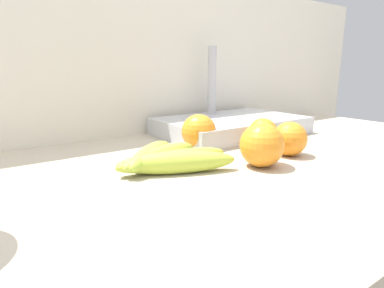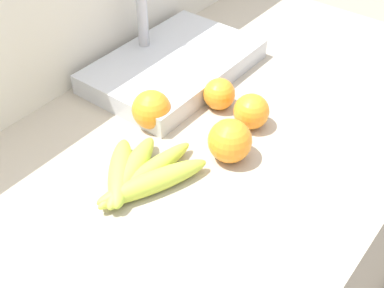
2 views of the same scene
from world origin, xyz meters
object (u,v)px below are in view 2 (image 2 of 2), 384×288
(orange_back_right, at_px, (152,110))
(banana_bunch, at_px, (138,175))
(orange_back_left, at_px, (251,111))
(sink_basin, at_px, (173,64))
(orange_far_right, at_px, (230,141))
(orange_right, at_px, (219,94))

(orange_back_right, bearing_deg, banana_bunch, -147.53)
(orange_back_left, distance_m, orange_back_right, 0.19)
(banana_bunch, height_order, sink_basin, sink_basin)
(banana_bunch, bearing_deg, sink_basin, 29.25)
(orange_far_right, relative_size, orange_back_right, 1.05)
(orange_right, relative_size, orange_back_right, 0.85)
(banana_bunch, distance_m, orange_back_left, 0.26)
(sink_basin, bearing_deg, orange_back_right, -153.52)
(orange_right, height_order, orange_far_right, orange_far_right)
(orange_back_left, bearing_deg, orange_right, 81.93)
(sink_basin, bearing_deg, orange_back_left, -102.03)
(orange_right, xyz_separation_m, orange_back_left, (-0.01, -0.08, 0.00))
(orange_back_right, xyz_separation_m, sink_basin, (0.17, 0.08, -0.01))
(orange_far_right, xyz_separation_m, orange_back_left, (0.10, 0.02, -0.01))
(orange_right, xyz_separation_m, sink_basin, (0.04, 0.15, -0.01))
(orange_right, bearing_deg, sink_basin, 75.81)
(orange_back_left, bearing_deg, banana_bunch, 165.05)
(orange_right, xyz_separation_m, orange_back_right, (-0.13, 0.07, 0.01))
(banana_bunch, xyz_separation_m, orange_right, (0.26, 0.02, 0.01))
(orange_back_right, relative_size, sink_basin, 0.20)
(orange_back_left, relative_size, orange_back_right, 0.91)
(orange_back_left, xyz_separation_m, orange_back_right, (-0.12, 0.15, 0.00))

